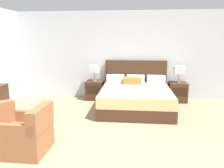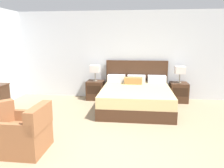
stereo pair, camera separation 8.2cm
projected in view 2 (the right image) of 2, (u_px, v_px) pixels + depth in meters
name	position (u px, v px, depth m)	size (l,w,h in m)	color
ground_plane	(100.00, 162.00, 3.19)	(10.98, 10.98, 0.00)	#998466
wall_back	(120.00, 55.00, 6.52)	(7.39, 0.06, 2.57)	silver
bed	(136.00, 97.00, 5.65)	(1.81, 2.07, 1.14)	#422819
nightstand_left	(95.00, 90.00, 6.48)	(0.49, 0.47, 0.55)	#422819
nightstand_right	(179.00, 92.00, 6.21)	(0.49, 0.47, 0.55)	#422819
table_lamp_left	(95.00, 69.00, 6.35)	(0.27, 0.27, 0.47)	gray
table_lamp_right	(180.00, 70.00, 6.08)	(0.27, 0.27, 0.47)	gray
armchair_companion	(27.00, 134.00, 3.44)	(0.69, 0.68, 0.76)	#935B38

